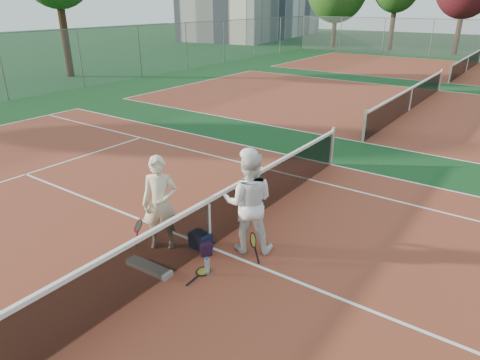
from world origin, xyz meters
name	(u,v)px	position (x,y,z in m)	size (l,w,h in m)	color
ground	(210,247)	(0.00, 0.00, 0.00)	(130.00, 130.00, 0.00)	#0F3A18
court_main	(210,247)	(0.00, 0.00, 0.00)	(23.77, 10.97, 0.01)	brown
court_far_a	(409,111)	(0.00, 13.50, 0.00)	(23.77, 10.97, 0.01)	brown
court_far_b	(466,71)	(0.00, 27.00, 0.00)	(23.77, 10.97, 0.01)	brown
net_main	(209,224)	(0.00, 0.00, 0.51)	(0.10, 10.98, 1.02)	black
net_far_a	(411,99)	(0.00, 13.50, 0.51)	(0.10, 10.98, 1.02)	black
net_far_b	(467,64)	(0.00, 27.00, 0.51)	(0.10, 10.98, 1.02)	black
fence_left	(44,63)	(-16.00, 6.75, 1.50)	(54.50, 0.06, 3.00)	slate
player_a	(160,203)	(-0.76, -0.47, 0.90)	(0.66, 0.43, 1.81)	beige
player_b	(249,202)	(0.62, 0.39, 0.97)	(0.94, 0.73, 1.93)	white
racket_red	(139,233)	(-1.09, -0.76, 0.29)	(0.17, 0.27, 0.59)	maroon
racket_black_held	(253,248)	(0.95, 0.05, 0.29)	(0.18, 0.27, 0.59)	black
racket_spare	(203,271)	(0.42, -0.69, 0.01)	(0.60, 0.27, 0.03)	black
sports_bag_navy	(201,241)	(-0.13, -0.11, 0.16)	(0.40, 0.27, 0.31)	black
sports_bag_purple	(205,247)	(0.05, -0.20, 0.12)	(0.29, 0.20, 0.24)	black
net_cover_canvas	(149,268)	(-0.39, -1.19, 0.05)	(0.93, 0.21, 0.10)	slate
water_bottle	(207,267)	(0.52, -0.70, 0.15)	(0.09, 0.09, 0.30)	silver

